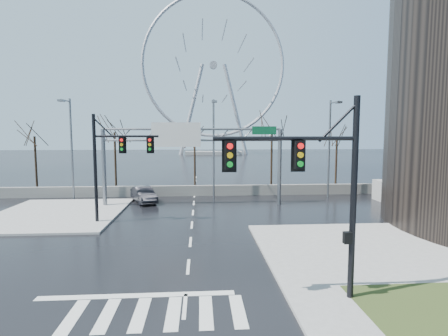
{
  "coord_description": "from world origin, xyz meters",
  "views": [
    {
      "loc": [
        0.62,
        -16.86,
        6.57
      ],
      "look_at": [
        2.43,
        9.32,
        4.0
      ],
      "focal_mm": 28.0,
      "sensor_mm": 36.0,
      "label": 1
    }
  ],
  "objects": [
    {
      "name": "tree_far_right",
      "position": [
        17.0,
        24.0,
        5.41
      ],
      "size": [
        3.4,
        3.4,
        6.8
      ],
      "color": "black",
      "rests_on": "ground"
    },
    {
      "name": "ferris_wheel",
      "position": [
        5.0,
        95.0,
        26.13
      ],
      "size": [
        45.0,
        6.0,
        50.91
      ],
      "color": "gray",
      "rests_on": "ground"
    },
    {
      "name": "signal_mast_near",
      "position": [
        5.14,
        -4.04,
        4.87
      ],
      "size": [
        5.52,
        0.41,
        8.0
      ],
      "color": "black",
      "rests_on": "ground"
    },
    {
      "name": "car",
      "position": [
        -4.8,
        16.69,
        0.75
      ],
      "size": [
        3.27,
        4.79,
        1.49
      ],
      "primitive_type": "imported",
      "rotation": [
        0.0,
        0.0,
        0.41
      ],
      "color": "black",
      "rests_on": "ground"
    },
    {
      "name": "tree_left",
      "position": [
        -9.0,
        23.5,
        5.98
      ],
      "size": [
        3.75,
        3.75,
        7.5
      ],
      "color": "black",
      "rests_on": "ground"
    },
    {
      "name": "tree_right",
      "position": [
        9.0,
        23.5,
        6.22
      ],
      "size": [
        3.9,
        3.9,
        7.8
      ],
      "color": "black",
      "rests_on": "ground"
    },
    {
      "name": "signal_mast_far",
      "position": [
        -5.87,
        8.96,
        4.83
      ],
      "size": [
        4.72,
        0.41,
        8.0
      ],
      "color": "black",
      "rests_on": "ground"
    },
    {
      "name": "sign_gantry",
      "position": [
        -0.38,
        14.96,
        5.18
      ],
      "size": [
        16.36,
        0.4,
        7.6
      ],
      "color": "slate",
      "rests_on": "ground"
    },
    {
      "name": "streetlight_right",
      "position": [
        14.0,
        18.16,
        5.89
      ],
      "size": [
        0.5,
        2.55,
        10.0
      ],
      "color": "slate",
      "rests_on": "ground"
    },
    {
      "name": "streetlight_left",
      "position": [
        -12.0,
        18.16,
        5.89
      ],
      "size": [
        0.5,
        2.55,
        10.0
      ],
      "color": "slate",
      "rests_on": "ground"
    },
    {
      "name": "ground",
      "position": [
        0.0,
        0.0,
        0.0
      ],
      "size": [
        260.0,
        260.0,
        0.0
      ],
      "primitive_type": "plane",
      "color": "black",
      "rests_on": "ground"
    },
    {
      "name": "tree_far_left",
      "position": [
        -18.0,
        24.0,
        5.57
      ],
      "size": [
        3.5,
        3.5,
        7.0
      ],
      "color": "black",
      "rests_on": "ground"
    },
    {
      "name": "sidewalk_far",
      "position": [
        -11.0,
        12.0,
        0.07
      ],
      "size": [
        10.0,
        12.0,
        0.15
      ],
      "primitive_type": "cube",
      "color": "gray",
      "rests_on": "ground"
    },
    {
      "name": "barrier_wall",
      "position": [
        0.0,
        20.0,
        0.55
      ],
      "size": [
        52.0,
        0.5,
        1.1
      ],
      "primitive_type": "cube",
      "color": "slate",
      "rests_on": "ground"
    },
    {
      "name": "sidewalk_right_ext",
      "position": [
        10.0,
        2.0,
        0.07
      ],
      "size": [
        12.0,
        10.0,
        0.15
      ],
      "primitive_type": "cube",
      "color": "gray",
      "rests_on": "ground"
    },
    {
      "name": "tree_center",
      "position": [
        0.0,
        24.5,
        5.17
      ],
      "size": [
        3.25,
        3.25,
        6.5
      ],
      "color": "black",
      "rests_on": "ground"
    },
    {
      "name": "grass_strip",
      "position": [
        9.0,
        -5.0,
        0.15
      ],
      "size": [
        5.0,
        4.0,
        0.02
      ],
      "primitive_type": "cube",
      "color": "#303B18",
      "rests_on": "sidewalk_near"
    },
    {
      "name": "streetlight_mid",
      "position": [
        2.0,
        18.16,
        5.89
      ],
      "size": [
        0.5,
        2.55,
        10.0
      ],
      "color": "slate",
      "rests_on": "ground"
    }
  ]
}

